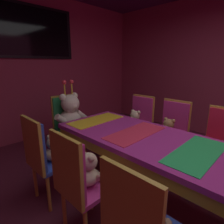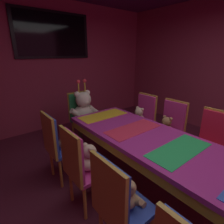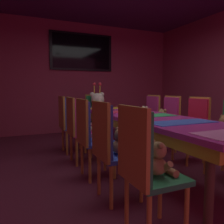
# 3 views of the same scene
# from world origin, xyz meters

# --- Properties ---
(ground_plane) EXTENTS (7.90, 7.90, 0.00)m
(ground_plane) POSITION_xyz_m (0.00, 0.00, 0.00)
(ground_plane) COLOR #591E33
(wall_back) EXTENTS (5.20, 0.12, 2.80)m
(wall_back) POSITION_xyz_m (0.00, 3.20, 1.40)
(wall_back) COLOR #99334C
(wall_back) RESTS_ON ground_plane
(banquet_table) EXTENTS (0.90, 3.17, 0.75)m
(banquet_table) POSITION_xyz_m (0.00, 0.00, 0.66)
(banquet_table) COLOR #B22D8C
(banquet_table) RESTS_ON ground_plane
(chair_left_0) EXTENTS (0.42, 0.41, 0.98)m
(chair_left_0) POSITION_xyz_m (-0.86, -1.24, 0.60)
(chair_left_0) COLOR #268C4C
(chair_left_0) RESTS_ON ground_plane
(teddy_left_0) EXTENTS (0.22, 0.28, 0.26)m
(teddy_left_0) POSITION_xyz_m (-0.71, -1.24, 0.57)
(teddy_left_0) COLOR #9E7247
(teddy_left_0) RESTS_ON chair_left_0
(chair_left_1) EXTENTS (0.42, 0.41, 0.98)m
(chair_left_1) POSITION_xyz_m (-0.85, -0.62, 0.60)
(chair_left_1) COLOR #2D47B2
(chair_left_1) RESTS_ON ground_plane
(teddy_left_1) EXTENTS (0.22, 0.28, 0.26)m
(teddy_left_1) POSITION_xyz_m (-0.71, -0.62, 0.57)
(teddy_left_1) COLOR olive
(teddy_left_1) RESTS_ON chair_left_1
(chair_left_2) EXTENTS (0.42, 0.41, 0.98)m
(chair_left_2) POSITION_xyz_m (-0.85, 0.01, 0.60)
(chair_left_2) COLOR #2D47B2
(chair_left_2) RESTS_ON ground_plane
(teddy_left_2) EXTENTS (0.21, 0.28, 0.26)m
(teddy_left_2) POSITION_xyz_m (-0.71, 0.01, 0.57)
(teddy_left_2) COLOR tan
(teddy_left_2) RESTS_ON chair_left_2
(chair_left_3) EXTENTS (0.42, 0.41, 0.98)m
(chair_left_3) POSITION_xyz_m (-0.84, 0.64, 0.60)
(chair_left_3) COLOR #CC338C
(chair_left_3) RESTS_ON ground_plane
(teddy_left_3) EXTENTS (0.25, 0.33, 0.31)m
(teddy_left_3) POSITION_xyz_m (-0.69, 0.64, 0.59)
(teddy_left_3) COLOR beige
(teddy_left_3) RESTS_ON chair_left_3
(chair_left_4) EXTENTS (0.42, 0.41, 0.98)m
(chair_left_4) POSITION_xyz_m (-0.84, 1.25, 0.60)
(chair_left_4) COLOR #2D47B2
(chair_left_4) RESTS_ON ground_plane
(teddy_left_4) EXTENTS (0.23, 0.30, 0.29)m
(teddy_left_4) POSITION_xyz_m (-0.70, 1.25, 0.58)
(teddy_left_4) COLOR tan
(teddy_left_4) RESTS_ON chair_left_4
(chair_right_2) EXTENTS (0.42, 0.41, 0.98)m
(chair_right_2) POSITION_xyz_m (0.86, 0.01, 0.60)
(chair_right_2) COLOR red
(chair_right_2) RESTS_ON ground_plane
(chair_right_3) EXTENTS (0.42, 0.41, 0.98)m
(chair_right_3) POSITION_xyz_m (0.85, 0.64, 0.60)
(chair_right_3) COLOR #CC338C
(chair_right_3) RESTS_ON ground_plane
(teddy_right_3) EXTENTS (0.25, 0.32, 0.30)m
(teddy_right_3) POSITION_xyz_m (0.71, 0.64, 0.59)
(teddy_right_3) COLOR #9E7247
(teddy_right_3) RESTS_ON chair_right_3
(chair_right_4) EXTENTS (0.42, 0.41, 0.98)m
(chair_right_4) POSITION_xyz_m (0.85, 1.22, 0.60)
(chair_right_4) COLOR #CC338C
(chair_right_4) RESTS_ON ground_plane
(teddy_right_4) EXTENTS (0.26, 0.33, 0.31)m
(teddy_right_4) POSITION_xyz_m (0.70, 1.22, 0.59)
(teddy_right_4) COLOR beige
(teddy_right_4) RESTS_ON chair_right_4
(throne_chair) EXTENTS (0.41, 0.42, 0.98)m
(throne_chair) POSITION_xyz_m (0.00, 2.13, 0.60)
(throne_chair) COLOR #268C4C
(throne_chair) RESTS_ON ground_plane
(king_teddy_bear) EXTENTS (0.61, 0.48, 0.79)m
(king_teddy_bear) POSITION_xyz_m (0.00, 1.96, 0.71)
(king_teddy_bear) COLOR silver
(king_teddy_bear) RESTS_ON throne_chair
(wall_tv) EXTENTS (1.62, 0.06, 0.94)m
(wall_tv) POSITION_xyz_m (0.00, 3.11, 2.05)
(wall_tv) COLOR black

